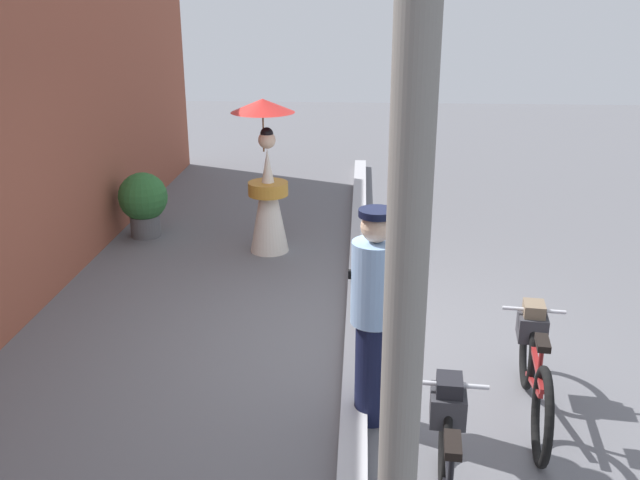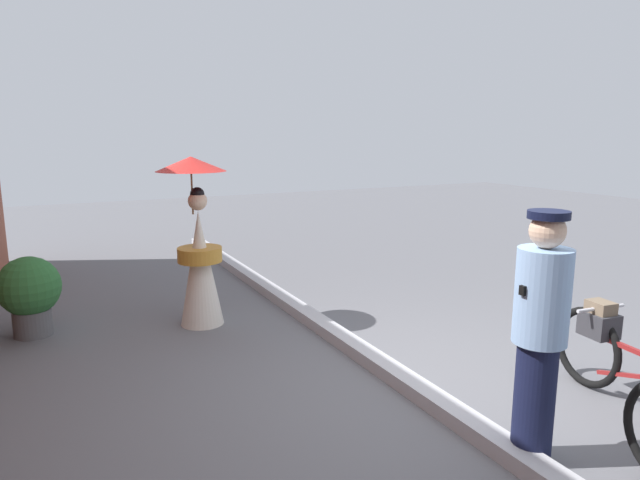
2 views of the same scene
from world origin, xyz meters
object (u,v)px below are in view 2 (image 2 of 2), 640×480
(person_officer, at_px, (540,332))
(person_with_parasol, at_px, (198,244))
(potted_plant_by_door, at_px, (31,291))
(bicycle_near_officer, at_px, (630,359))

(person_officer, height_order, person_with_parasol, person_with_parasol)
(person_officer, relative_size, person_with_parasol, 0.88)
(person_officer, height_order, potted_plant_by_door, person_officer)
(potted_plant_by_door, bearing_deg, person_officer, -144.19)
(bicycle_near_officer, height_order, person_with_parasol, person_with_parasol)
(bicycle_near_officer, relative_size, person_with_parasol, 0.89)
(person_officer, relative_size, potted_plant_by_door, 1.94)
(bicycle_near_officer, height_order, potted_plant_by_door, potted_plant_by_door)
(bicycle_near_officer, xyz_separation_m, person_officer, (-0.16, 1.22, 0.48))
(bicycle_near_officer, distance_m, person_with_parasol, 4.27)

